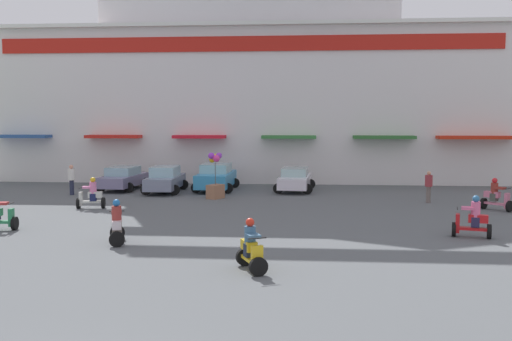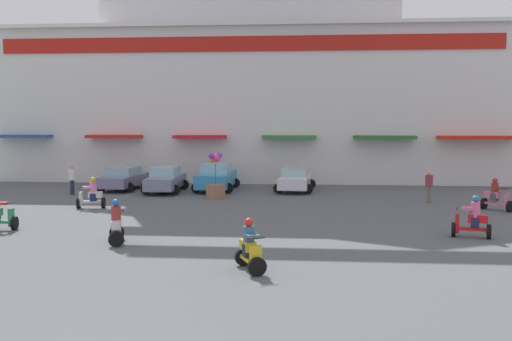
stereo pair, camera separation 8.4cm
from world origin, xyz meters
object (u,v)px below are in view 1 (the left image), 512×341
parked_car_0 (123,178)px  scooter_rider_7 (472,220)px  parked_car_2 (216,177)px  scooter_rider_4 (91,196)px  parked_car_3 (295,179)px  scooter_rider_2 (251,249)px  scooter_rider_1 (117,225)px  pedestrian_1 (429,185)px  pedestrian_0 (72,178)px  balloon_vendor_cart (215,180)px  scooter_rider_3 (496,197)px  parked_car_1 (165,179)px

parked_car_0 → scooter_rider_7: 21.12m
parked_car_2 → scooter_rider_4: 8.87m
parked_car_3 → scooter_rider_2: bearing=-93.1°
scooter_rider_2 → scooter_rider_1: bearing=147.4°
scooter_rider_1 → scooter_rider_2: bearing=-32.6°
parked_car_2 → pedestrian_1: bearing=-20.0°
parked_car_2 → pedestrian_0: bearing=-160.5°
pedestrian_0 → pedestrian_1: 19.38m
parked_car_2 → scooter_rider_4: parked_car_2 is taller
scooter_rider_2 → balloon_vendor_cart: 14.79m
scooter_rider_4 → scooter_rider_7: bearing=-18.6°
parked_car_2 → scooter_rider_7: bearing=-48.8°
parked_car_2 → scooter_rider_1: parked_car_2 is taller
scooter_rider_2 → balloon_vendor_cart: bearing=102.7°
scooter_rider_3 → parked_car_1: bearing=162.7°
parked_car_2 → pedestrian_0: pedestrian_0 is taller
parked_car_0 → balloon_vendor_cart: (6.13, -3.39, 0.32)m
parked_car_2 → parked_car_3: (4.71, -0.05, -0.09)m
parked_car_1 → pedestrian_1: bearing=-12.1°
pedestrian_0 → scooter_rider_7: bearing=-27.9°
parked_car_0 → balloon_vendor_cart: size_ratio=1.75×
scooter_rider_1 → scooter_rider_7: size_ratio=1.00×
parked_car_3 → scooter_rider_3: bearing=-34.0°
parked_car_0 → parked_car_2: (5.64, 0.15, 0.09)m
parked_car_3 → parked_car_0: bearing=-179.4°
scooter_rider_7 → pedestrian_1: 8.64m
parked_car_1 → scooter_rider_1: scooter_rider_1 is taller
scooter_rider_1 → balloon_vendor_cart: bearing=81.7°
scooter_rider_3 → scooter_rider_7: scooter_rider_7 is taller
parked_car_3 → scooter_rider_3: 11.41m
parked_car_1 → parked_car_2: (2.82, 1.13, 0.05)m
scooter_rider_1 → pedestrian_1: size_ratio=0.95×
scooter_rider_4 → parked_car_0: bearing=96.0°
scooter_rider_2 → scooter_rider_3: (10.43, 11.52, 0.03)m
parked_car_3 → scooter_rider_7: bearing=-62.9°
parked_car_1 → scooter_rider_1: 13.81m
scooter_rider_1 → scooter_rider_7: bearing=9.2°
scooter_rider_1 → scooter_rider_2: (4.89, -3.13, -0.02)m
scooter_rider_1 → scooter_rider_3: scooter_rider_1 is taller
scooter_rider_2 → parked_car_2: bearing=101.8°
scooter_rider_7 → scooter_rider_3: bearing=65.5°
parked_car_1 → pedestrian_0: size_ratio=2.51×
parked_car_1 → parked_car_3: (7.53, 1.08, -0.05)m
scooter_rider_3 → scooter_rider_4: (-19.04, -0.96, -0.03)m
scooter_rider_1 → pedestrian_0: pedestrian_0 is taller
parked_car_3 → pedestrian_1: (6.84, -4.15, 0.20)m
scooter_rider_2 → scooter_rider_4: (-8.62, 10.56, -0.00)m
parked_car_1 → pedestrian_0: bearing=-161.9°
scooter_rider_3 → pedestrian_1: size_ratio=0.94×
scooter_rider_2 → scooter_rider_7: scooter_rider_7 is taller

